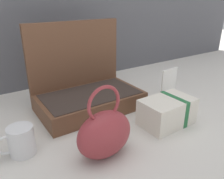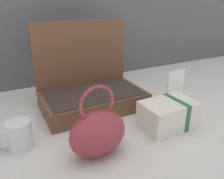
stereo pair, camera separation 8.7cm
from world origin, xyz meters
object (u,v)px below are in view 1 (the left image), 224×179
(cream_toiletry_bag, at_px, (167,111))
(info_card_left, at_px, (169,85))
(coffee_mug, at_px, (21,141))
(teal_pouch_handbag, at_px, (105,133))
(open_suitcase, at_px, (86,89))

(cream_toiletry_bag, xyz_separation_m, info_card_left, (0.17, 0.16, 0.03))
(coffee_mug, bearing_deg, teal_pouch_handbag, -35.19)
(teal_pouch_handbag, bearing_deg, cream_toiletry_bag, 6.08)
(open_suitcase, bearing_deg, cream_toiletry_bag, -57.84)
(coffee_mug, relative_size, info_card_left, 0.75)
(open_suitcase, xyz_separation_m, cream_toiletry_bag, (0.20, -0.32, -0.03))
(cream_toiletry_bag, bearing_deg, open_suitcase, 122.16)
(cream_toiletry_bag, distance_m, info_card_left, 0.24)
(open_suitcase, xyz_separation_m, coffee_mug, (-0.34, -0.20, -0.04))
(teal_pouch_handbag, height_order, coffee_mug, teal_pouch_handbag)
(teal_pouch_handbag, distance_m, info_card_left, 0.53)
(open_suitcase, relative_size, info_card_left, 2.78)
(open_suitcase, distance_m, teal_pouch_handbag, 0.37)
(cream_toiletry_bag, relative_size, info_card_left, 1.32)
(teal_pouch_handbag, relative_size, info_card_left, 1.50)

